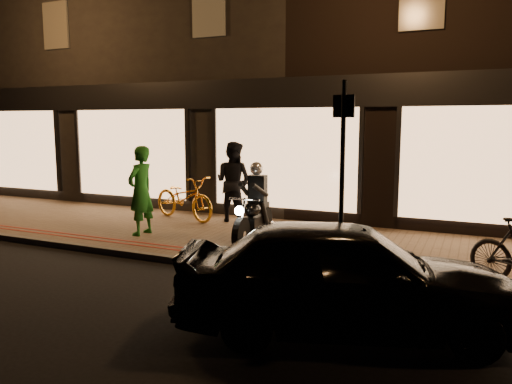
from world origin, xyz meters
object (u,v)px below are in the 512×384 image
at_px(motorcycle, 254,212).
at_px(parked_car, 345,275).
at_px(person_green, 141,191).
at_px(sign_post, 342,165).
at_px(bicycle_gold, 184,198).

relative_size(motorcycle, parked_car, 0.49).
xyz_separation_m(person_green, parked_car, (5.05, -2.78, -0.37)).
height_order(sign_post, person_green, sign_post).
xyz_separation_m(motorcycle, parked_car, (2.56, -3.04, -0.05)).
xyz_separation_m(bicycle_gold, parked_car, (5.10, -4.52, 0.03)).
bearing_deg(sign_post, motorcycle, 154.35).
relative_size(motorcycle, bicycle_gold, 0.96).
height_order(motorcycle, sign_post, sign_post).
bearing_deg(bicycle_gold, person_green, -159.77).
distance_m(bicycle_gold, parked_car, 6.82).
relative_size(motorcycle, sign_post, 0.65).
bearing_deg(person_green, bicycle_gold, -174.87).
distance_m(motorcycle, bicycle_gold, 2.95).
xyz_separation_m(motorcycle, bicycle_gold, (-2.54, 1.48, -0.08)).
relative_size(sign_post, bicycle_gold, 1.48).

